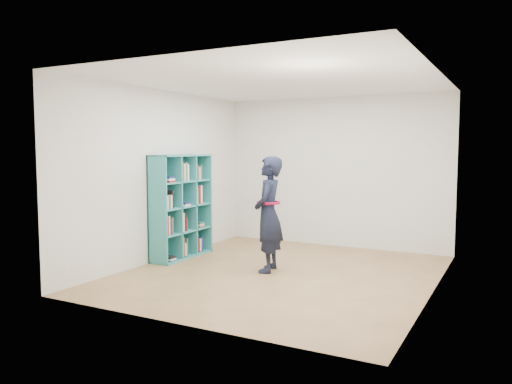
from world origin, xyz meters
The scene contains 9 objects.
floor centered at (0.00, 0.00, 0.00)m, with size 4.50×4.50×0.00m, color brown.
ceiling centered at (0.00, 0.00, 2.60)m, with size 4.50×4.50×0.00m, color white.
wall_left centered at (-2.00, 0.00, 1.30)m, with size 0.02×4.50×2.60m, color silver.
wall_right centered at (2.00, 0.00, 1.30)m, with size 0.02×4.50×2.60m, color silver.
wall_back centered at (0.00, 2.25, 1.30)m, with size 4.00×0.02×2.60m, color silver.
wall_front centered at (0.00, -2.25, 1.30)m, with size 4.00×0.02×2.60m, color silver.
bookshelf centered at (-1.84, 0.22, 0.79)m, with size 0.35×1.21×1.62m.
person centered at (-0.20, 0.05, 0.81)m, with size 0.51×0.66×1.61m.
smartphone centered at (-0.36, 0.10, 0.91)m, with size 0.03×0.08×0.12m.
Camera 1 is at (2.85, -6.09, 1.71)m, focal length 35.00 mm.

